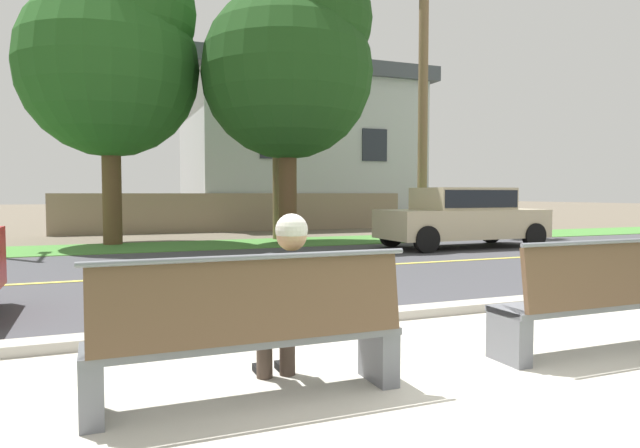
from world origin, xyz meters
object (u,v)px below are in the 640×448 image
at_px(seated_person_olive, 287,295).
at_px(car_beige_far, 462,214).
at_px(shade_tree_left, 293,61).
at_px(palm_tree_tall, 277,7).
at_px(bench_left, 251,334).
at_px(palm_tree_short, 424,0).
at_px(bench_right, 605,300).
at_px(shade_tree_far_left, 115,55).

height_order(seated_person_olive, car_beige_far, car_beige_far).
bearing_deg(shade_tree_left, palm_tree_tall, 88.37).
bearing_deg(seated_person_olive, bench_left, -150.53).
distance_m(car_beige_far, palm_tree_short, 8.16).
distance_m(bench_right, seated_person_olive, 2.85).
height_order(seated_person_olive, shade_tree_far_left, shade_tree_far_left).
relative_size(bench_left, palm_tree_tall, 0.24).
height_order(bench_left, palm_tree_short, palm_tree_short).
xyz_separation_m(seated_person_olive, palm_tree_short, (8.91, 12.37, 7.07)).
bearing_deg(shade_tree_far_left, car_beige_far, -26.59).
bearing_deg(bench_left, seated_person_olive, 29.47).
bearing_deg(shade_tree_left, shade_tree_far_left, 161.22).
height_order(car_beige_far, shade_tree_left, shade_tree_left).
distance_m(bench_right, car_beige_far, 9.61).
relative_size(car_beige_far, palm_tree_tall, 0.50).
height_order(car_beige_far, shade_tree_far_left, shade_tree_far_left).
bearing_deg(palm_tree_tall, shade_tree_left, -91.63).
xyz_separation_m(bench_right, shade_tree_far_left, (-3.53, 12.50, 4.62)).
bearing_deg(palm_tree_tall, bench_right, -94.61).
height_order(bench_right, seated_person_olive, seated_person_olive).
height_order(shade_tree_left, palm_tree_short, palm_tree_short).
bearing_deg(shade_tree_far_left, palm_tree_tall, 0.80).
bearing_deg(shade_tree_far_left, shade_tree_left, -18.78).
bearing_deg(car_beige_far, bench_right, -119.02).
relative_size(bench_right, shade_tree_left, 0.27).
distance_m(shade_tree_far_left, palm_tree_short, 9.96).
bearing_deg(car_beige_far, shade_tree_left, 145.16).
distance_m(seated_person_olive, palm_tree_short, 16.80).
bearing_deg(bench_right, palm_tree_tall, 85.39).
distance_m(palm_tree_tall, palm_tree_short, 5.12).
xyz_separation_m(bench_right, car_beige_far, (4.66, 8.40, 0.39)).
bearing_deg(bench_right, bench_left, 180.00).
distance_m(bench_right, shade_tree_far_left, 13.79).
bearing_deg(bench_left, shade_tree_far_left, 91.79).
xyz_separation_m(bench_right, palm_tree_short, (6.07, 12.54, 7.28)).
xyz_separation_m(bench_left, palm_tree_short, (9.21, 12.54, 7.28)).
bearing_deg(seated_person_olive, car_beige_far, 47.66).
xyz_separation_m(bench_left, bench_right, (3.14, 0.00, 0.00)).
bearing_deg(seated_person_olive, shade_tree_far_left, 93.24).
distance_m(car_beige_far, palm_tree_tall, 8.22).
distance_m(bench_right, palm_tree_tall, 14.16).
height_order(bench_left, seated_person_olive, seated_person_olive).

